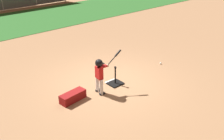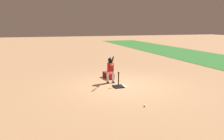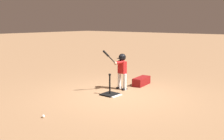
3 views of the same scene
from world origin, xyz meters
TOP-DOWN VIEW (x-y plane):
  - ground_plane at (0.00, 0.00)m, footprint 90.00×90.00m
  - home_plate at (0.12, -0.18)m, footprint 0.45×0.45m
  - batting_tee at (0.13, -0.27)m, footprint 0.49×0.44m
  - batter_child at (-0.62, -0.39)m, footprint 0.94×0.38m
  - baseball at (2.62, -0.23)m, footprint 0.07×0.07m
  - equipment_bag at (-1.56, -0.21)m, footprint 0.87×0.42m

SIDE VIEW (x-z plane):
  - ground_plane at x=0.00m, z-range 0.00..0.00m
  - home_plate at x=0.12m, z-range 0.00..0.02m
  - baseball at x=2.62m, z-range 0.00..0.07m
  - batting_tee at x=0.13m, z-range -0.25..0.40m
  - equipment_bag at x=-1.56m, z-range 0.00..0.28m
  - batter_child at x=-0.62m, z-range 0.08..1.44m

